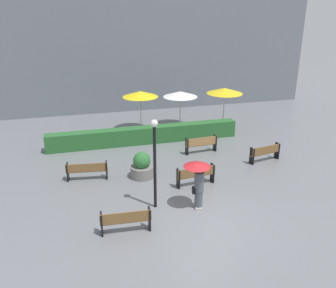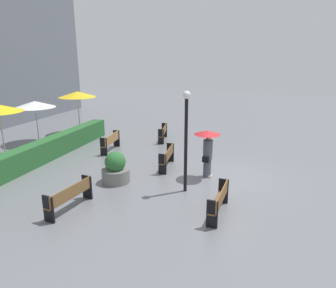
# 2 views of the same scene
# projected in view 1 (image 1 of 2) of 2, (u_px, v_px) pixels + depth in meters

# --- Properties ---
(ground_plane) EXTENTS (60.00, 60.00, 0.00)m
(ground_plane) POSITION_uv_depth(u_px,v_px,m) (206.00, 217.00, 13.79)
(ground_plane) COLOR slate
(bench_far_right) EXTENTS (1.79, 0.64, 0.87)m
(bench_far_right) POSITION_uv_depth(u_px,v_px,m) (265.00, 152.00, 18.52)
(bench_far_right) COLOR brown
(bench_far_right) RESTS_ON ground
(bench_far_left) EXTENTS (1.91, 0.62, 0.85)m
(bench_far_left) POSITION_uv_depth(u_px,v_px,m) (87.00, 170.00, 16.56)
(bench_far_left) COLOR brown
(bench_far_left) RESTS_ON ground
(bench_mid_center) EXTENTS (1.81, 0.49, 0.89)m
(bench_mid_center) POSITION_uv_depth(u_px,v_px,m) (196.00, 174.00, 16.04)
(bench_mid_center) COLOR brown
(bench_mid_center) RESTS_ON ground
(bench_near_left) EXTENTS (1.82, 0.44, 0.86)m
(bench_near_left) POSITION_uv_depth(u_px,v_px,m) (126.00, 220.00, 12.67)
(bench_near_left) COLOR brown
(bench_near_left) RESTS_ON ground
(bench_back_row) EXTENTS (1.81, 0.47, 0.91)m
(bench_back_row) POSITION_uv_depth(u_px,v_px,m) (201.00, 144.00, 19.61)
(bench_back_row) COLOR #9E7242
(bench_back_row) RESTS_ON ground
(pedestrian_with_umbrella) EXTENTS (1.04, 1.04, 1.96)m
(pedestrian_with_umbrella) POSITION_uv_depth(u_px,v_px,m) (198.00, 178.00, 13.94)
(pedestrian_with_umbrella) COLOR #4C515B
(pedestrian_with_umbrella) RESTS_ON ground
(planter_pot) EXTENTS (1.09, 1.09, 1.24)m
(planter_pot) POSITION_uv_depth(u_px,v_px,m) (142.00, 167.00, 16.83)
(planter_pot) COLOR slate
(planter_pot) RESTS_ON ground
(lamp_post) EXTENTS (0.28, 0.28, 3.65)m
(lamp_post) POSITION_uv_depth(u_px,v_px,m) (155.00, 155.00, 13.67)
(lamp_post) COLOR black
(lamp_post) RESTS_ON ground
(patio_umbrella_yellow) EXTENTS (2.21, 2.21, 2.59)m
(patio_umbrella_yellow) POSITION_uv_depth(u_px,v_px,m) (140.00, 94.00, 22.40)
(patio_umbrella_yellow) COLOR silver
(patio_umbrella_yellow) RESTS_ON ground
(patio_umbrella_white) EXTENTS (2.22, 2.22, 2.38)m
(patio_umbrella_white) POSITION_uv_depth(u_px,v_px,m) (180.00, 94.00, 23.29)
(patio_umbrella_white) COLOR silver
(patio_umbrella_white) RESTS_ON ground
(patio_umbrella_yellow_far) EXTENTS (2.27, 2.27, 2.67)m
(patio_umbrella_yellow_far) POSITION_uv_depth(u_px,v_px,m) (225.00, 91.00, 22.89)
(patio_umbrella_yellow_far) COLOR silver
(patio_umbrella_yellow_far) RESTS_ON ground
(hedge_strip) EXTENTS (11.14, 0.70, 0.98)m
(hedge_strip) POSITION_uv_depth(u_px,v_px,m) (145.00, 135.00, 21.03)
(hedge_strip) COLOR #28602D
(hedge_strip) RESTS_ON ground
(building_facade) EXTENTS (28.00, 1.20, 11.06)m
(building_facade) POSITION_uv_depth(u_px,v_px,m) (130.00, 35.00, 26.22)
(building_facade) COLOR slate
(building_facade) RESTS_ON ground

